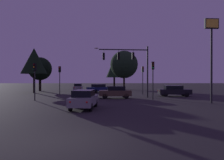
% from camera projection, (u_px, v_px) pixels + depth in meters
% --- Properties ---
extents(ground_plane, '(168.00, 168.00, 0.00)m').
position_uv_depth(ground_plane, '(100.00, 94.00, 31.98)').
color(ground_plane, '#262326').
rests_on(ground_plane, ground).
extents(traffic_signal_mast_arm, '(7.04, 0.66, 6.70)m').
position_uv_depth(traffic_signal_mast_arm, '(130.00, 61.00, 24.99)').
color(traffic_signal_mast_arm, '#232326').
rests_on(traffic_signal_mast_arm, ground).
extents(traffic_light_corner_left, '(0.33, 0.37, 4.41)m').
position_uv_depth(traffic_light_corner_left, '(143.00, 75.00, 30.47)').
color(traffic_light_corner_left, '#232326').
rests_on(traffic_light_corner_left, ground).
extents(traffic_light_corner_right, '(0.36, 0.39, 4.21)m').
position_uv_depth(traffic_light_corner_right, '(35.00, 74.00, 21.56)').
color(traffic_light_corner_right, '#232326').
rests_on(traffic_light_corner_right, ground).
extents(traffic_light_median, '(0.36, 0.38, 4.36)m').
position_uv_depth(traffic_light_median, '(60.00, 75.00, 29.33)').
color(traffic_light_median, '#232326').
rests_on(traffic_light_median, ground).
extents(traffic_light_far_side, '(0.31, 0.36, 4.42)m').
position_uv_depth(traffic_light_far_side, '(153.00, 73.00, 22.25)').
color(traffic_light_far_side, '#232326').
rests_on(traffic_light_far_side, ground).
extents(car_nearside_lane, '(2.08, 4.12, 1.52)m').
position_uv_depth(car_nearside_lane, '(84.00, 99.00, 15.65)').
color(car_nearside_lane, gray).
rests_on(car_nearside_lane, ground).
extents(car_crossing_left, '(4.15, 2.00, 1.52)m').
position_uv_depth(car_crossing_left, '(115.00, 92.00, 24.23)').
color(car_crossing_left, '#473828').
rests_on(car_crossing_left, ground).
extents(car_crossing_right, '(4.48, 1.97, 1.52)m').
position_uv_depth(car_crossing_right, '(174.00, 91.00, 26.90)').
color(car_crossing_right, black).
rests_on(car_crossing_right, ground).
extents(car_far_lane, '(2.09, 4.58, 1.52)m').
position_uv_depth(car_far_lane, '(78.00, 87.00, 39.19)').
color(car_far_lane, gray).
rests_on(car_far_lane, ground).
extents(car_parked_lot, '(3.94, 4.23, 1.52)m').
position_uv_depth(car_parked_lot, '(98.00, 88.00, 34.50)').
color(car_parked_lot, '#0F1947').
rests_on(car_parked_lot, ground).
extents(store_sign_illuminated, '(1.41, 0.32, 8.43)m').
position_uv_depth(store_sign_illuminated, '(212.00, 42.00, 19.15)').
color(store_sign_illuminated, '#232326').
rests_on(store_sign_illuminated, ground).
extents(tree_behind_sign, '(4.13, 4.13, 7.87)m').
position_uv_depth(tree_behind_sign, '(114.00, 68.00, 49.03)').
color(tree_behind_sign, black).
rests_on(tree_behind_sign, ground).
extents(tree_left_far, '(6.00, 6.00, 8.59)m').
position_uv_depth(tree_left_far, '(124.00, 65.00, 41.83)').
color(tree_left_far, black).
rests_on(tree_left_far, ground).
extents(tree_center_horizon, '(4.70, 4.70, 6.89)m').
position_uv_depth(tree_center_horizon, '(40.00, 69.00, 39.33)').
color(tree_center_horizon, black).
rests_on(tree_center_horizon, ground).
extents(tree_right_cluster, '(4.46, 4.46, 7.83)m').
position_uv_depth(tree_right_cluster, '(34.00, 61.00, 33.59)').
color(tree_right_cluster, black).
rests_on(tree_right_cluster, ground).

